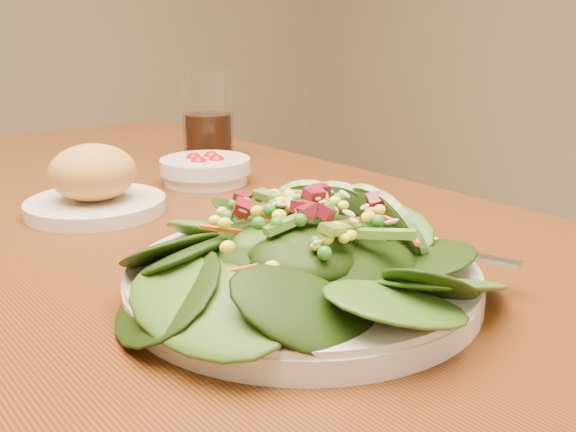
# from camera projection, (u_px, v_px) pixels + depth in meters

# --- Properties ---
(dining_table) EXTENTS (0.90, 1.40, 0.75)m
(dining_table) POSITION_uv_depth(u_px,v_px,m) (108.00, 305.00, 0.78)
(dining_table) COLOR #5B3216
(dining_table) RESTS_ON ground_plane
(salad_plate) EXTENTS (0.31, 0.31, 0.09)m
(salad_plate) POSITION_uv_depth(u_px,v_px,m) (312.00, 255.00, 0.56)
(salad_plate) COLOR silver
(salad_plate) RESTS_ON dining_table
(bread_plate) EXTENTS (0.17, 0.17, 0.09)m
(bread_plate) POSITION_uv_depth(u_px,v_px,m) (94.00, 185.00, 0.79)
(bread_plate) COLOR silver
(bread_plate) RESTS_ON dining_table
(tomato_bowl) EXTENTS (0.13, 0.13, 0.04)m
(tomato_bowl) POSITION_uv_depth(u_px,v_px,m) (206.00, 170.00, 0.94)
(tomato_bowl) COLOR silver
(tomato_bowl) RESTS_ON dining_table
(drinking_glass) EXTENTS (0.09, 0.09, 0.15)m
(drinking_glass) POSITION_uv_depth(u_px,v_px,m) (208.00, 120.00, 1.10)
(drinking_glass) COLOR silver
(drinking_glass) RESTS_ON dining_table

